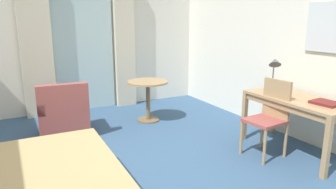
# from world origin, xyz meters

# --- Properties ---
(ground) EXTENTS (5.75, 6.60, 0.10)m
(ground) POSITION_xyz_m (0.00, 0.00, -0.05)
(ground) COLOR #38567A
(wall_back) EXTENTS (5.35, 0.12, 2.78)m
(wall_back) POSITION_xyz_m (0.00, 3.04, 1.39)
(wall_back) COLOR white
(wall_back) RESTS_ON ground
(wall_right) EXTENTS (0.12, 6.20, 2.78)m
(wall_right) POSITION_xyz_m (2.62, 0.00, 1.39)
(wall_right) COLOR white
(wall_right) RESTS_ON ground
(balcony_glass_door) EXTENTS (1.16, 0.02, 2.44)m
(balcony_glass_door) POSITION_xyz_m (0.22, 2.96, 1.22)
(balcony_glass_door) COLOR silver
(balcony_glass_door) RESTS_ON ground
(curtain_panel_left) EXTENTS (0.52, 0.10, 2.59)m
(curtain_panel_left) POSITION_xyz_m (-0.58, 2.86, 1.30)
(curtain_panel_left) COLOR beige
(curtain_panel_left) RESTS_ON ground
(curtain_panel_right) EXTENTS (0.39, 0.10, 2.59)m
(curtain_panel_right) POSITION_xyz_m (1.01, 2.86, 1.30)
(curtain_panel_right) COLOR beige
(curtain_panel_right) RESTS_ON ground
(writing_desk) EXTENTS (0.64, 1.35, 0.73)m
(writing_desk) POSITION_xyz_m (2.15, -0.32, 0.64)
(writing_desk) COLOR tan
(writing_desk) RESTS_ON ground
(desk_chair) EXTENTS (0.47, 0.45, 0.96)m
(desk_chair) POSITION_xyz_m (1.78, -0.20, 0.54)
(desk_chair) COLOR #9E4C47
(desk_chair) RESTS_ON ground
(desk_lamp) EXTENTS (0.28, 0.27, 0.52)m
(desk_lamp) POSITION_xyz_m (2.08, 0.05, 1.10)
(desk_lamp) COLOR #4C4C51
(desk_lamp) RESTS_ON writing_desk
(closed_book) EXTENTS (0.28, 0.32, 0.03)m
(closed_book) POSITION_xyz_m (2.18, -0.67, 0.74)
(closed_book) COLOR maroon
(closed_book) RESTS_ON writing_desk
(armchair_by_window) EXTENTS (0.75, 0.76, 0.82)m
(armchair_by_window) POSITION_xyz_m (-0.40, 1.72, 0.34)
(armchair_by_window) COLOR #9E4C47
(armchair_by_window) RESTS_ON ground
(round_cafe_table) EXTENTS (0.69, 0.69, 0.69)m
(round_cafe_table) POSITION_xyz_m (0.99, 1.74, 0.51)
(round_cafe_table) COLOR tan
(round_cafe_table) RESTS_ON ground
(wall_mirror) EXTENTS (0.02, 0.57, 0.62)m
(wall_mirror) POSITION_xyz_m (2.54, -0.32, 1.59)
(wall_mirror) COLOR silver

